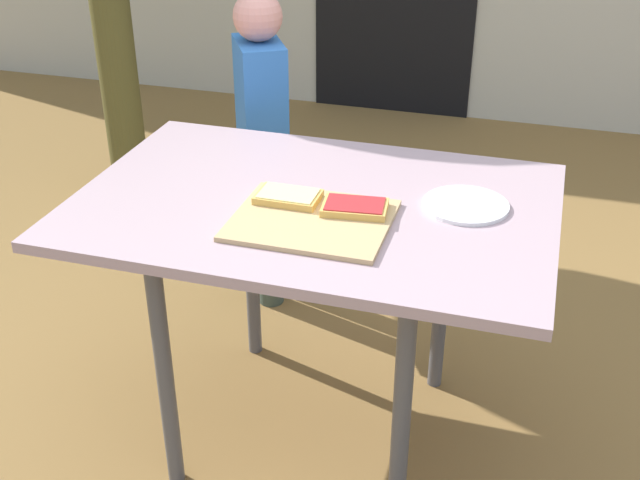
% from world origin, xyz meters
% --- Properties ---
extents(ground_plane, '(16.00, 16.00, 0.00)m').
position_xyz_m(ground_plane, '(0.00, 0.00, 0.00)').
color(ground_plane, olive).
extents(dining_table, '(1.18, 0.80, 0.74)m').
position_xyz_m(dining_table, '(0.00, 0.00, 0.66)').
color(dining_table, '#AA8E97').
rests_on(dining_table, ground).
extents(cutting_board, '(0.36, 0.30, 0.01)m').
position_xyz_m(cutting_board, '(0.03, -0.12, 0.74)').
color(cutting_board, tan).
rests_on(cutting_board, dining_table).
extents(pizza_slice_far_left, '(0.15, 0.10, 0.02)m').
position_xyz_m(pizza_slice_far_left, '(-0.05, -0.04, 0.76)').
color(pizza_slice_far_left, gold).
rests_on(pizza_slice_far_left, cutting_board).
extents(pizza_slice_far_right, '(0.16, 0.12, 0.02)m').
position_xyz_m(pizza_slice_far_right, '(0.12, -0.05, 0.76)').
color(pizza_slice_far_right, gold).
rests_on(pizza_slice_far_right, cutting_board).
extents(plate_white_right, '(0.21, 0.21, 0.01)m').
position_xyz_m(plate_white_right, '(0.36, 0.07, 0.74)').
color(plate_white_right, white).
rests_on(plate_white_right, dining_table).
extents(child_left, '(0.24, 0.28, 1.09)m').
position_xyz_m(child_left, '(-0.38, 0.65, 0.62)').
color(child_left, '#3B493F').
rests_on(child_left, ground).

